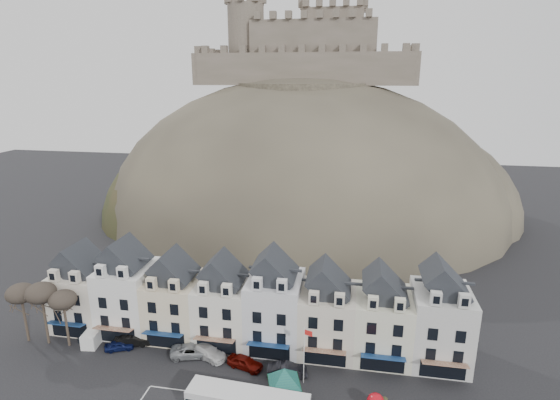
# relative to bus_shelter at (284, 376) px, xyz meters

# --- Properties ---
(townhouse_terrace) EXTENTS (54.40, 9.35, 11.80)m
(townhouse_terrace) POSITION_rel_bus_shelter_xyz_m (-6.27, 10.78, 2.01)
(townhouse_terrace) COLOR beige
(townhouse_terrace) RESTS_ON ground
(castle_hill) EXTENTS (100.00, 76.00, 68.00)m
(castle_hill) POSITION_rel_bus_shelter_xyz_m (-5.16, 63.77, -3.18)
(castle_hill) COLOR #39342C
(castle_hill) RESTS_ON ground
(castle) EXTENTS (50.20, 22.20, 22.00)m
(castle) POSITION_rel_bus_shelter_xyz_m (-5.90, 70.75, 36.90)
(castle) COLOR brown
(castle) RESTS_ON ground
(tree_left_far) EXTENTS (3.61, 3.61, 8.24)m
(tree_left_far) POSITION_rel_bus_shelter_xyz_m (-35.41, 5.31, 3.61)
(tree_left_far) COLOR #3B2F25
(tree_left_far) RESTS_ON ground
(tree_left_mid) EXTENTS (3.78, 3.78, 8.64)m
(tree_left_mid) POSITION_rel_bus_shelter_xyz_m (-32.41, 5.31, 3.95)
(tree_left_mid) COLOR #3B2F25
(tree_left_mid) RESTS_ON ground
(tree_left_near) EXTENTS (3.43, 3.43, 7.84)m
(tree_left_near) POSITION_rel_bus_shelter_xyz_m (-29.41, 5.31, 3.26)
(tree_left_near) COLOR #3B2F25
(tree_left_near) RESTS_ON ground
(bus_shelter) EXTENTS (6.37, 6.37, 4.24)m
(bus_shelter) POSITION_rel_bus_shelter_xyz_m (0.00, 0.00, 0.00)
(bus_shelter) COLOR black
(bus_shelter) RESTS_ON ground
(flagpole) EXTENTS (0.99, 0.40, 7.17)m
(flagpole) POSITION_rel_bus_shelter_xyz_m (1.74, 3.44, 0.80)
(flagpole) COLOR silver
(flagpole) RESTS_ON ground
(white_van) EXTENTS (2.31, 4.41, 1.93)m
(white_van) POSITION_rel_bus_shelter_xyz_m (-26.53, 6.63, -2.33)
(white_van) COLOR white
(white_van) RESTS_ON ground
(car_navy) EXTENTS (3.90, 2.72, 1.23)m
(car_navy) POSITION_rel_bus_shelter_xyz_m (-22.41, 5.59, -2.68)
(car_navy) COLOR #0D1645
(car_navy) RESTS_ON ground
(car_black) EXTENTS (4.93, 3.05, 1.53)m
(car_black) POSITION_rel_bus_shelter_xyz_m (-21.21, 6.77, -2.52)
(car_black) COLOR black
(car_black) RESTS_ON ground
(car_silver) EXTENTS (5.81, 3.84, 1.51)m
(car_silver) POSITION_rel_bus_shelter_xyz_m (-12.71, 5.99, -2.54)
(car_silver) COLOR #9A9DA1
(car_silver) RESTS_ON ground
(car_white) EXTENTS (5.55, 3.97, 1.49)m
(car_white) POSITION_rel_bus_shelter_xyz_m (-10.71, 6.10, -2.55)
(car_white) COLOR white
(car_white) RESTS_ON ground
(car_maroon) EXTENTS (4.77, 3.00, 1.52)m
(car_maroon) POSITION_rel_bus_shelter_xyz_m (-5.61, 4.88, -2.53)
(car_maroon) COLOR #500904
(car_maroon) RESTS_ON ground
(car_charcoal) EXTENTS (4.97, 2.53, 1.56)m
(car_charcoal) POSITION_rel_bus_shelter_xyz_m (-0.41, 4.31, -2.51)
(car_charcoal) COLOR black
(car_charcoal) RESTS_ON ground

